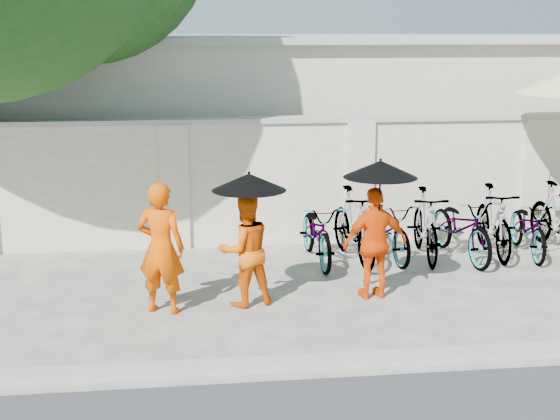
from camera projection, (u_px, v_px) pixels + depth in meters
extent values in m
plane|color=#B3AD9C|center=(256.00, 312.00, 9.78)|extent=(80.00, 80.00, 0.00)
cube|color=#A4A3A0|center=(271.00, 364.00, 8.12)|extent=(40.00, 0.16, 0.12)
cube|color=#EFE7CC|center=(298.00, 183.00, 12.76)|extent=(20.00, 0.30, 2.00)
cube|color=beige|center=(319.00, 119.00, 16.41)|extent=(14.00, 6.00, 3.20)
imported|color=#F04E00|center=(161.00, 248.00, 9.60)|extent=(0.70, 0.58, 1.66)
imported|color=#F45F07|center=(245.00, 250.00, 9.88)|extent=(0.83, 0.72, 1.45)
cylinder|color=black|center=(249.00, 213.00, 9.69)|extent=(0.02, 0.02, 0.80)
cone|color=black|center=(249.00, 182.00, 9.60)|extent=(0.93, 0.93, 0.21)
imported|color=#FF4E05|center=(375.00, 243.00, 10.14)|extent=(0.91, 0.48, 1.48)
cylinder|color=black|center=(379.00, 204.00, 9.94)|extent=(0.02, 0.02, 0.90)
cone|color=black|center=(380.00, 169.00, 9.84)|extent=(0.95, 0.95, 0.22)
imported|color=gray|center=(317.00, 232.00, 11.74)|extent=(0.72, 1.83, 0.94)
imported|color=gray|center=(354.00, 226.00, 11.77)|extent=(0.74, 1.91, 1.12)
imported|color=gray|center=(388.00, 229.00, 11.97)|extent=(0.84, 1.82, 0.92)
imported|color=gray|center=(425.00, 225.00, 11.90)|extent=(0.70, 1.83, 1.07)
imported|color=gray|center=(461.00, 227.00, 11.93)|extent=(0.90, 1.96, 1.00)
imported|color=gray|center=(493.00, 221.00, 12.11)|extent=(0.67, 1.84, 1.08)
imported|color=gray|center=(529.00, 227.00, 12.13)|extent=(0.79, 1.75, 0.89)
imported|color=gray|center=(559.00, 218.00, 12.30)|extent=(0.63, 1.84, 1.09)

